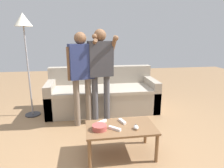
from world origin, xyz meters
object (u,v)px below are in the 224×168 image
object	(u,v)px
game_remote_wand_spare	(122,121)
game_remote_wand_far	(102,122)
game_remote_wand_near	(115,128)
couch	(102,95)
snack_bowl	(99,127)
game_remote_nunchuk	(136,127)
coffee_table	(121,130)
player_center	(101,66)
floor_lamp	(24,30)
player_left	(81,69)

from	to	relation	value
game_remote_wand_spare	game_remote_wand_far	bearing A→B (deg)	175.59
game_remote_wand_near	couch	bearing A→B (deg)	89.60
snack_bowl	game_remote_nunchuk	world-z (taller)	snack_bowl
game_remote_nunchuk	coffee_table	bearing A→B (deg)	152.70
coffee_table	game_remote_nunchuk	xyz separation A→B (m)	(0.17, -0.09, 0.08)
player_center	game_remote_wand_spare	size ratio (longest dim) A/B	10.48
game_remote_wand_near	coffee_table	bearing A→B (deg)	36.94
game_remote_nunchuk	game_remote_wand_near	xyz separation A→B (m)	(-0.26, 0.02, -0.01)
floor_lamp	game_remote_wand_near	xyz separation A→B (m)	(1.33, -1.54, -1.17)
couch	player_left	size ratio (longest dim) A/B	1.39
game_remote_nunchuk	player_left	bearing A→B (deg)	121.60
game_remote_wand_near	game_remote_nunchuk	bearing A→B (deg)	-5.16
couch	game_remote_wand_near	world-z (taller)	couch
snack_bowl	game_remote_wand_spare	world-z (taller)	snack_bowl
couch	player_center	size ratio (longest dim) A/B	1.35
couch	coffee_table	xyz separation A→B (m)	(0.07, -1.57, 0.03)
player_center	game_remote_wand_near	distance (m)	1.21
couch	snack_bowl	world-z (taller)	couch
game_remote_nunchuk	player_center	xyz separation A→B (m)	(-0.32, 1.08, 0.58)
couch	game_remote_nunchuk	world-z (taller)	couch
coffee_table	floor_lamp	world-z (taller)	floor_lamp
couch	player_center	world-z (taller)	player_center
game_remote_nunchuk	game_remote_wand_near	distance (m)	0.26
game_remote_wand_spare	couch	bearing A→B (deg)	94.60
coffee_table	floor_lamp	distance (m)	2.39
player_center	coffee_table	bearing A→B (deg)	-81.29
game_remote_nunchuk	floor_lamp	distance (m)	2.51
player_center	game_remote_wand_far	size ratio (longest dim) A/B	11.26
floor_lamp	player_left	size ratio (longest dim) A/B	1.21
couch	floor_lamp	xyz separation A→B (m)	(-1.34, -0.10, 1.27)
player_left	game_remote_wand_far	size ratio (longest dim) A/B	10.94
game_remote_nunchuk	game_remote_wand_near	size ratio (longest dim) A/B	0.60
couch	coffee_table	world-z (taller)	couch
game_remote_nunchuk	player_left	size ratio (longest dim) A/B	0.06
snack_bowl	player_left	xyz separation A→B (m)	(-0.20, 0.98, 0.55)
floor_lamp	game_remote_wand_spare	size ratio (longest dim) A/B	12.27
coffee_table	player_center	world-z (taller)	player_center
game_remote_nunchuk	game_remote_wand_spare	size ratio (longest dim) A/B	0.59
game_remote_wand_far	player_left	bearing A→B (deg)	106.61
game_remote_wand_far	game_remote_wand_spare	xyz separation A→B (m)	(0.27, -0.02, -0.00)
snack_bowl	player_left	bearing A→B (deg)	101.31
coffee_table	game_remote_wand_spare	xyz separation A→B (m)	(0.04, 0.12, 0.07)
couch	snack_bowl	distance (m)	1.63
coffee_table	game_remote_wand_far	xyz separation A→B (m)	(-0.22, 0.14, 0.07)
player_left	game_remote_wand_spare	bearing A→B (deg)	-58.54
player_left	game_remote_wand_near	size ratio (longest dim) A/B	10.50
coffee_table	player_center	xyz separation A→B (m)	(-0.15, 0.99, 0.66)
couch	floor_lamp	world-z (taller)	floor_lamp
player_center	snack_bowl	bearing A→B (deg)	-96.35
floor_lamp	player_center	xyz separation A→B (m)	(1.26, -0.48, -0.57)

